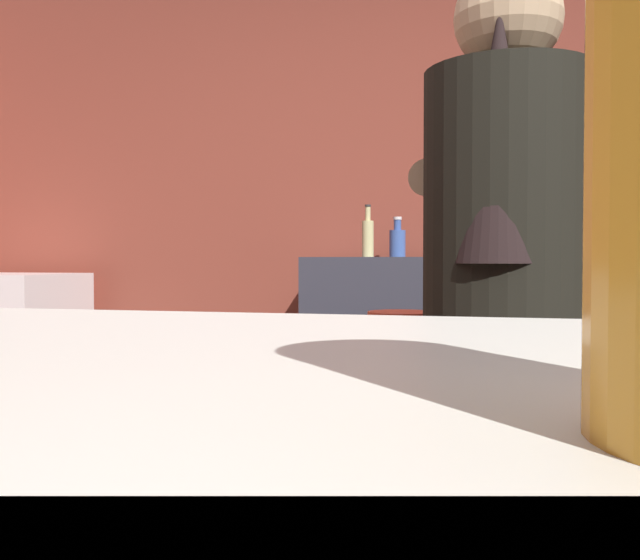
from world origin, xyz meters
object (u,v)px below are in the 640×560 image
bottle_soy (481,237)px  bottle_vinegar (460,236)px  mixing_bowl (401,321)px  chefs_knife (618,334)px  bottle_hot_sauce (397,242)px  bartender (505,318)px  mini_fridge (5,381)px  bottle_olive_oil (368,237)px

bottle_soy → bottle_vinegar: 0.09m
mixing_bowl → chefs_knife: (0.55, -0.00, -0.02)m
chefs_knife → bottle_hot_sauce: (-0.73, 1.30, 0.27)m
chefs_knife → bottle_vinegar: bearing=99.8°
chefs_knife → bottle_soy: 1.33m
bartender → bottle_vinegar: bearing=15.9°
mini_fridge → bottle_soy: 2.36m
mixing_bowl → bottle_soy: size_ratio=0.81×
mixing_bowl → bottle_olive_oil: 1.20m
mixing_bowl → bottle_olive_oil: size_ratio=0.80×
bottle_vinegar → bottle_olive_oil: (-0.39, -0.13, -0.00)m
bartender → chefs_knife: bartender is taller
chefs_knife → bottle_soy: (-0.36, 1.24, 0.28)m
mini_fridge → chefs_knife: (2.61, -1.05, 0.41)m
chefs_knife → bottle_hot_sauce: size_ratio=1.32×
chefs_knife → bottle_olive_oil: size_ratio=1.05×
mixing_bowl → bottle_olive_oil: (-0.29, 1.13, 0.27)m
bartender → bottle_soy: 1.67m
mini_fridge → bottle_soy: size_ratio=4.65×
bartender → chefs_knife: 0.50m
chefs_knife → bottle_vinegar: 1.37m
bottle_soy → chefs_knife: bearing=-73.8°
bartender → bottle_vinegar: (-0.17, 1.67, 0.22)m
bartender → chefs_knife: size_ratio=7.16×
mini_fridge → bartender: bartender is taller
mini_fridge → mixing_bowl: bearing=-27.0°
bottle_hot_sauce → bottle_olive_oil: (-0.11, -0.16, 0.02)m
mini_fridge → bartender: bearing=-32.1°
mixing_bowl → bottle_soy: bearing=81.5°
bottle_vinegar → bottle_olive_oil: bottle_vinegar is taller
bottle_hot_sauce → mini_fridge: bearing=-172.6°
bartender → bottle_olive_oil: bartender is taller
bottle_hot_sauce → chefs_knife: bearing=-60.6°
bartender → bottle_olive_oil: size_ratio=7.55×
bartender → mixing_bowl: (-0.27, 0.41, -0.05)m
mini_fridge → bottle_hot_sauce: bearing=7.4°
mixing_bowl → bottle_vinegar: 1.30m
mini_fridge → bartender: (2.33, -1.46, 0.47)m
mixing_bowl → bottle_hot_sauce: bottle_hot_sauce is taller
bottle_hot_sauce → bottle_olive_oil: bearing=-123.8°
mini_fridge → bottle_hot_sauce: size_ratio=5.75×
chefs_knife → bottle_hot_sauce: 1.51m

